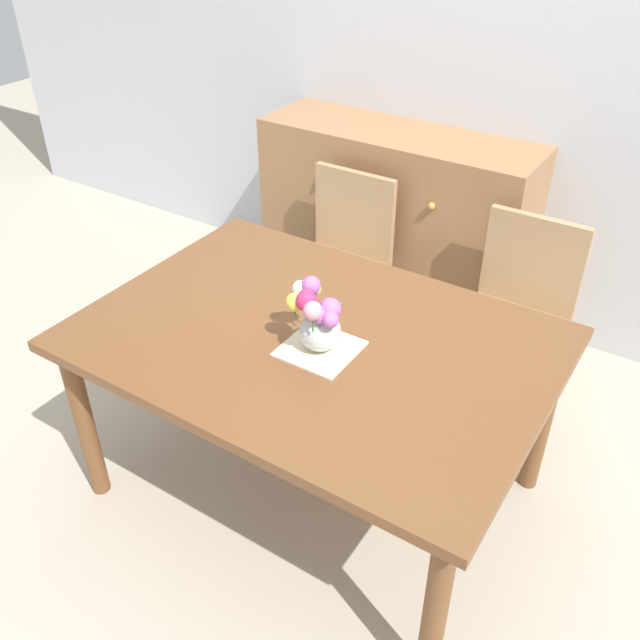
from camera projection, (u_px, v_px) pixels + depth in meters
ground_plane at (315, 485)px, 2.76m from camera, size 12.00×12.00×0.00m
back_wall at (509, 44)px, 3.07m from camera, size 7.00×0.10×2.80m
dining_table at (315, 354)px, 2.38m from camera, size 1.59×1.12×0.75m
chair_left at (342, 253)px, 3.28m from camera, size 0.42×0.42×0.90m
chair_right at (517, 307)px, 2.89m from camera, size 0.42×0.42×0.90m
dresser at (394, 226)px, 3.56m from camera, size 1.40×0.47×1.00m
placemat at (320, 349)px, 2.26m from camera, size 0.24×0.24×0.01m
flower_vase at (317, 318)px, 2.19m from camera, size 0.20×0.20×0.24m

